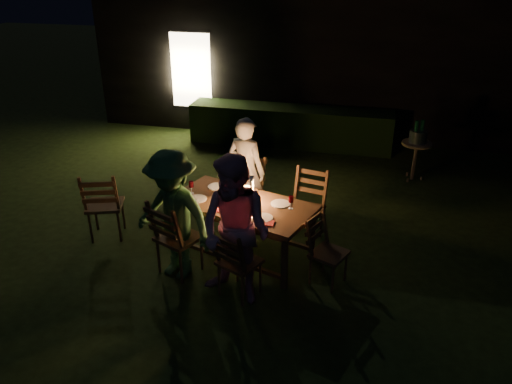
% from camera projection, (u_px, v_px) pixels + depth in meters
% --- Properties ---
extents(garden_envelope, '(40.00, 40.00, 3.20)m').
position_uv_depth(garden_envelope, '(329.00, 50.00, 11.94)').
color(garden_envelope, black).
rests_on(garden_envelope, ground).
extents(dining_table, '(2.05, 1.45, 0.77)m').
position_uv_depth(dining_table, '(242.00, 208.00, 6.47)').
color(dining_table, '#462D17').
rests_on(dining_table, ground).
extents(chair_near_left, '(0.65, 0.67, 1.08)m').
position_uv_depth(chair_near_left, '(178.00, 250.00, 6.25)').
color(chair_near_left, '#462D17').
rests_on(chair_near_left, ground).
extents(chair_near_right, '(0.59, 0.60, 0.97)m').
position_uv_depth(chair_near_right, '(239.00, 273.00, 5.84)').
color(chair_near_right, '#462D17').
rests_on(chair_near_right, ground).
extents(chair_far_left, '(0.58, 0.60, 1.05)m').
position_uv_depth(chair_far_left, '(245.00, 203.00, 7.44)').
color(chair_far_left, '#462D17').
rests_on(chair_far_left, ground).
extents(chair_far_right, '(0.56, 0.59, 1.05)m').
position_uv_depth(chair_far_right, '(305.00, 219.00, 6.97)').
color(chair_far_right, '#462D17').
rests_on(chair_far_right, ground).
extents(chair_end, '(0.56, 0.54, 0.90)m').
position_uv_depth(chair_end, '(327.00, 263.00, 6.08)').
color(chair_end, '#462D17').
rests_on(chair_end, ground).
extents(chair_spare, '(0.62, 0.64, 1.08)m').
position_uv_depth(chair_spare, '(106.00, 216.00, 7.04)').
color(chair_spare, '#462D17').
rests_on(chair_spare, ground).
extents(person_house_side, '(0.68, 0.55, 1.63)m').
position_uv_depth(person_house_side, '(246.00, 171.00, 7.26)').
color(person_house_side, beige).
rests_on(person_house_side, ground).
extents(person_opp_right, '(1.03, 0.91, 1.78)m').
position_uv_depth(person_opp_right, '(235.00, 231.00, 5.54)').
color(person_opp_right, '#C1849B').
rests_on(person_opp_right, ground).
extents(person_opp_left, '(1.22, 0.92, 1.67)m').
position_uv_depth(person_opp_left, '(173.00, 216.00, 5.99)').
color(person_opp_left, '#387138').
rests_on(person_opp_left, ground).
extents(lantern, '(0.16, 0.16, 0.35)m').
position_uv_depth(lantern, '(247.00, 191.00, 6.38)').
color(lantern, white).
rests_on(lantern, dining_table).
extents(plate_far_left, '(0.25, 0.25, 0.01)m').
position_uv_depth(plate_far_left, '(217.00, 187.00, 6.86)').
color(plate_far_left, white).
rests_on(plate_far_left, dining_table).
extents(plate_near_left, '(0.25, 0.25, 0.01)m').
position_uv_depth(plate_near_left, '(197.00, 199.00, 6.52)').
color(plate_near_left, white).
rests_on(plate_near_left, dining_table).
extents(plate_far_right, '(0.25, 0.25, 0.01)m').
position_uv_depth(plate_far_right, '(280.00, 204.00, 6.39)').
color(plate_far_right, white).
rests_on(plate_far_right, dining_table).
extents(plate_near_right, '(0.25, 0.25, 0.01)m').
position_uv_depth(plate_near_right, '(263.00, 218.00, 6.05)').
color(plate_near_right, white).
rests_on(plate_near_right, dining_table).
extents(wineglass_a, '(0.06, 0.06, 0.18)m').
position_uv_depth(wineglass_a, '(234.00, 184.00, 6.75)').
color(wineglass_a, '#59070F').
rests_on(wineglass_a, dining_table).
extents(wineglass_b, '(0.06, 0.06, 0.18)m').
position_uv_depth(wineglass_b, '(191.00, 187.00, 6.64)').
color(wineglass_b, '#59070F').
rests_on(wineglass_b, dining_table).
extents(wineglass_c, '(0.06, 0.06, 0.18)m').
position_uv_depth(wineglass_c, '(250.00, 211.00, 6.04)').
color(wineglass_c, '#59070F').
rests_on(wineglass_c, dining_table).
extents(wineglass_d, '(0.06, 0.06, 0.18)m').
position_uv_depth(wineglass_d, '(291.00, 203.00, 6.24)').
color(wineglass_d, '#59070F').
rests_on(wineglass_d, dining_table).
extents(wineglass_e, '(0.06, 0.06, 0.18)m').
position_uv_depth(wineglass_e, '(222.00, 204.00, 6.21)').
color(wineglass_e, silver).
rests_on(wineglass_e, dining_table).
extents(bottle_table, '(0.07, 0.07, 0.28)m').
position_uv_depth(bottle_table, '(225.00, 189.00, 6.49)').
color(bottle_table, '#0F471E').
rests_on(bottle_table, dining_table).
extents(napkin_left, '(0.18, 0.14, 0.01)m').
position_uv_depth(napkin_left, '(218.00, 209.00, 6.26)').
color(napkin_left, red).
rests_on(napkin_left, dining_table).
extents(napkin_right, '(0.18, 0.14, 0.01)m').
position_uv_depth(napkin_right, '(267.00, 223.00, 5.94)').
color(napkin_right, red).
rests_on(napkin_right, dining_table).
extents(phone, '(0.14, 0.07, 0.01)m').
position_uv_depth(phone, '(189.00, 200.00, 6.49)').
color(phone, black).
rests_on(phone, dining_table).
extents(side_table, '(0.52, 0.52, 0.70)m').
position_uv_depth(side_table, '(416.00, 147.00, 8.71)').
color(side_table, brown).
rests_on(side_table, ground).
extents(ice_bucket, '(0.30, 0.30, 0.22)m').
position_uv_depth(ice_bucket, '(418.00, 137.00, 8.63)').
color(ice_bucket, '#A5A8AD').
rests_on(ice_bucket, side_table).
extents(bottle_bucket_a, '(0.07, 0.07, 0.32)m').
position_uv_depth(bottle_bucket_a, '(416.00, 134.00, 8.58)').
color(bottle_bucket_a, '#0F471E').
rests_on(bottle_bucket_a, side_table).
extents(bottle_bucket_b, '(0.07, 0.07, 0.32)m').
position_uv_depth(bottle_bucket_b, '(421.00, 133.00, 8.63)').
color(bottle_bucket_b, '#0F471E').
rests_on(bottle_bucket_b, side_table).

